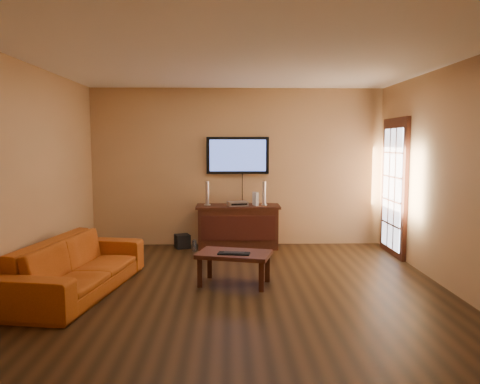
{
  "coord_description": "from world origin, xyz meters",
  "views": [
    {
      "loc": [
        -0.16,
        -5.57,
        1.77
      ],
      "look_at": [
        0.0,
        0.8,
        1.1
      ],
      "focal_mm": 35.0,
      "sensor_mm": 36.0,
      "label": 1
    }
  ],
  "objects_px": {
    "coffee_table": "(234,257)",
    "bottle": "(194,246)",
    "media_console": "(238,226)",
    "sofa": "(78,257)",
    "television": "(238,155)",
    "speaker_right": "(264,194)",
    "keyboard": "(234,253)",
    "game_console": "(255,199)",
    "subwoofer": "(182,241)",
    "av_receiver": "(238,204)",
    "speaker_left": "(207,194)"
  },
  "relations": [
    {
      "from": "coffee_table",
      "to": "bottle",
      "type": "bearing_deg",
      "value": 109.26
    },
    {
      "from": "media_console",
      "to": "sofa",
      "type": "xyz_separation_m",
      "value": [
        -1.95,
        -2.33,
        0.06
      ]
    },
    {
      "from": "coffee_table",
      "to": "bottle",
      "type": "relative_size",
      "value": 4.9
    },
    {
      "from": "media_console",
      "to": "coffee_table",
      "type": "distance_m",
      "value": 2.08
    },
    {
      "from": "television",
      "to": "sofa",
      "type": "xyz_separation_m",
      "value": [
        -1.95,
        -2.56,
        -1.13
      ]
    },
    {
      "from": "speaker_right",
      "to": "keyboard",
      "type": "distance_m",
      "value": 2.29
    },
    {
      "from": "television",
      "to": "game_console",
      "type": "bearing_deg",
      "value": -40.65
    },
    {
      "from": "subwoofer",
      "to": "television",
      "type": "bearing_deg",
      "value": -7.99
    },
    {
      "from": "sofa",
      "to": "game_console",
      "type": "bearing_deg",
      "value": -34.56
    },
    {
      "from": "television",
      "to": "av_receiver",
      "type": "distance_m",
      "value": 0.84
    },
    {
      "from": "media_console",
      "to": "bottle",
      "type": "relative_size",
      "value": 6.91
    },
    {
      "from": "bottle",
      "to": "media_console",
      "type": "bearing_deg",
      "value": 20.77
    },
    {
      "from": "bottle",
      "to": "keyboard",
      "type": "bearing_deg",
      "value": -71.75
    },
    {
      "from": "television",
      "to": "keyboard",
      "type": "relative_size",
      "value": 2.6
    },
    {
      "from": "speaker_left",
      "to": "keyboard",
      "type": "xyz_separation_m",
      "value": [
        0.42,
        -2.18,
        -0.49
      ]
    },
    {
      "from": "coffee_table",
      "to": "subwoofer",
      "type": "height_order",
      "value": "coffee_table"
    },
    {
      "from": "keyboard",
      "to": "game_console",
      "type": "bearing_deg",
      "value": 79.73
    },
    {
      "from": "sofa",
      "to": "subwoofer",
      "type": "height_order",
      "value": "sofa"
    },
    {
      "from": "media_console",
      "to": "subwoofer",
      "type": "relative_size",
      "value": 6.1
    },
    {
      "from": "speaker_right",
      "to": "av_receiver",
      "type": "relative_size",
      "value": 1.26
    },
    {
      "from": "media_console",
      "to": "coffee_table",
      "type": "xyz_separation_m",
      "value": [
        -0.09,
        -2.07,
        -0.02
      ]
    },
    {
      "from": "coffee_table",
      "to": "game_console",
      "type": "height_order",
      "value": "game_console"
    },
    {
      "from": "television",
      "to": "av_receiver",
      "type": "bearing_deg",
      "value": -91.81
    },
    {
      "from": "sofa",
      "to": "game_console",
      "type": "relative_size",
      "value": 9.59
    },
    {
      "from": "speaker_left",
      "to": "av_receiver",
      "type": "bearing_deg",
      "value": -7.1
    },
    {
      "from": "sofa",
      "to": "coffee_table",
      "type": "bearing_deg",
      "value": -72.44
    },
    {
      "from": "bottle",
      "to": "television",
      "type": "bearing_deg",
      "value": 34.7
    },
    {
      "from": "keyboard",
      "to": "sofa",
      "type": "bearing_deg",
      "value": -174.93
    },
    {
      "from": "media_console",
      "to": "television",
      "type": "relative_size",
      "value": 1.31
    },
    {
      "from": "speaker_left",
      "to": "game_console",
      "type": "height_order",
      "value": "speaker_left"
    },
    {
      "from": "speaker_left",
      "to": "bottle",
      "type": "relative_size",
      "value": 2.0
    },
    {
      "from": "coffee_table",
      "to": "keyboard",
      "type": "height_order",
      "value": "keyboard"
    },
    {
      "from": "media_console",
      "to": "sofa",
      "type": "relative_size",
      "value": 0.65
    },
    {
      "from": "speaker_left",
      "to": "subwoofer",
      "type": "bearing_deg",
      "value": -178.07
    },
    {
      "from": "television",
      "to": "bottle",
      "type": "relative_size",
      "value": 5.26
    },
    {
      "from": "speaker_left",
      "to": "sofa",
      "type": "bearing_deg",
      "value": -121.4
    },
    {
      "from": "media_console",
      "to": "av_receiver",
      "type": "bearing_deg",
      "value": -99.72
    },
    {
      "from": "game_console",
      "to": "keyboard",
      "type": "distance_m",
      "value": 2.22
    },
    {
      "from": "television",
      "to": "coffee_table",
      "type": "bearing_deg",
      "value": -92.29
    },
    {
      "from": "television",
      "to": "speaker_right",
      "type": "height_order",
      "value": "television"
    },
    {
      "from": "game_console",
      "to": "keyboard",
      "type": "relative_size",
      "value": 0.55
    },
    {
      "from": "media_console",
      "to": "game_console",
      "type": "bearing_deg",
      "value": -4.98
    },
    {
      "from": "speaker_left",
      "to": "speaker_right",
      "type": "xyz_separation_m",
      "value": [
        0.96,
        -0.01,
        -0.0
      ]
    },
    {
      "from": "coffee_table",
      "to": "game_console",
      "type": "relative_size",
      "value": 4.41
    },
    {
      "from": "sofa",
      "to": "game_console",
      "type": "distance_m",
      "value": 3.24
    },
    {
      "from": "av_receiver",
      "to": "keyboard",
      "type": "xyz_separation_m",
      "value": [
        -0.09,
        -2.12,
        -0.34
      ]
    },
    {
      "from": "speaker_right",
      "to": "bottle",
      "type": "xyz_separation_m",
      "value": [
        -1.16,
        -0.27,
        -0.81
      ]
    },
    {
      "from": "speaker_left",
      "to": "speaker_right",
      "type": "distance_m",
      "value": 0.96
    },
    {
      "from": "television",
      "to": "speaker_left",
      "type": "distance_m",
      "value": 0.85
    },
    {
      "from": "media_console",
      "to": "game_console",
      "type": "height_order",
      "value": "game_console"
    }
  ]
}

